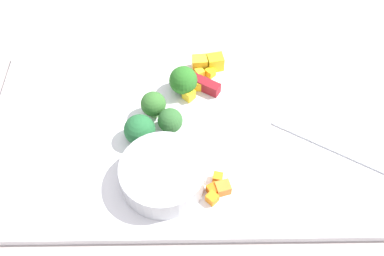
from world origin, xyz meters
The scene contains 18 objects.
ground_plane centered at (0.00, 0.00, 0.00)m, with size 4.00×4.00×0.00m, color #9F948E.
cutting_board centered at (0.00, 0.00, 0.01)m, with size 0.55×0.30×0.01m, color white.
prep_bowl centered at (-0.03, -0.07, 0.03)m, with size 0.11×0.11×0.03m, color #B5B8BC.
chef_knife centered at (0.09, 0.04, 0.02)m, with size 0.29×0.18×0.02m.
carrot_dice_0 centered at (0.04, -0.09, 0.02)m, with size 0.02×0.02×0.02m, color orange.
carrot_dice_1 centered at (0.03, -0.09, 0.02)m, with size 0.01×0.01×0.01m, color orange.
carrot_dice_2 centered at (0.04, -0.07, 0.02)m, with size 0.01×0.01×0.01m, color orange.
carrot_dice_3 centered at (0.03, -0.10, 0.02)m, with size 0.01×0.01×0.01m, color orange.
pepper_dice_0 centered at (0.01, 0.08, 0.02)m, with size 0.02×0.02×0.02m, color yellow.
pepper_dice_1 centered at (0.00, 0.06, 0.02)m, with size 0.01×0.01×0.02m, color yellow.
pepper_dice_2 centered at (0.03, 0.10, 0.02)m, with size 0.01×0.01×0.01m, color yellow.
pepper_dice_3 centered at (0.04, 0.12, 0.02)m, with size 0.02×0.02×0.02m, color yellow.
pepper_dice_4 centered at (0.02, 0.10, 0.02)m, with size 0.01×0.01×0.01m, color yellow.
pepper_dice_5 centered at (0.02, 0.12, 0.02)m, with size 0.02×0.02×0.02m, color yellow.
broccoli_floret_0 centered at (-0.01, 0.07, 0.03)m, with size 0.04×0.04×0.04m.
broccoli_floret_1 centered at (-0.05, 0.03, 0.04)m, with size 0.03×0.03×0.04m.
broccoli_floret_2 centered at (-0.03, 0.01, 0.03)m, with size 0.03×0.03×0.04m.
broccoli_floret_3 centered at (-0.06, -0.01, 0.03)m, with size 0.04×0.04×0.04m.
Camera 1 is at (-0.00, -0.33, 0.49)m, focal length 40.11 mm.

